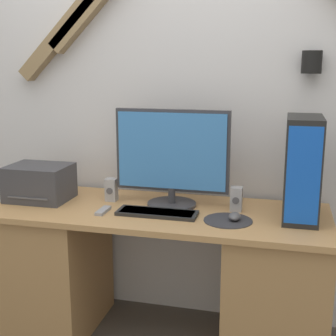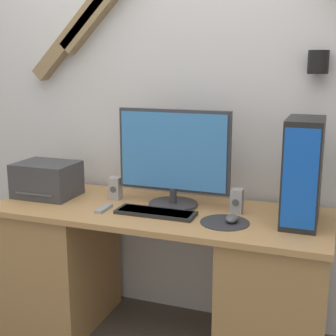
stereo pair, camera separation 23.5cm
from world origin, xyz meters
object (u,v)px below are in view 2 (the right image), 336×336
(printer, at_px, (47,179))
(speaker_right, at_px, (237,201))
(monitor, at_px, (173,156))
(mouse, at_px, (232,218))
(keyboard, at_px, (156,212))
(remote_control, at_px, (104,209))
(computer_tower, at_px, (303,172))
(speaker_left, at_px, (116,188))

(printer, relative_size, speaker_right, 2.66)
(speaker_right, bearing_deg, monitor, 178.84)
(mouse, bearing_deg, printer, 175.02)
(keyboard, bearing_deg, remote_control, -174.13)
(monitor, height_order, computer_tower, monitor)
(mouse, xyz_separation_m, speaker_right, (-0.01, 0.16, 0.04))
(keyboard, bearing_deg, printer, 171.92)
(printer, xyz_separation_m, speaker_right, (1.08, 0.06, -0.03))
(mouse, distance_m, printer, 1.09)
(mouse, distance_m, speaker_left, 0.71)
(speaker_left, bearing_deg, monitor, -0.90)
(computer_tower, relative_size, printer, 1.50)
(monitor, height_order, remote_control, monitor)
(speaker_left, bearing_deg, mouse, -13.73)
(monitor, height_order, speaker_left, monitor)
(computer_tower, distance_m, speaker_left, 1.01)
(keyboard, relative_size, computer_tower, 0.81)
(printer, bearing_deg, keyboard, -8.08)
(computer_tower, xyz_separation_m, remote_control, (-0.96, -0.15, -0.24))
(printer, height_order, speaker_left, printer)
(monitor, relative_size, remote_control, 4.59)
(mouse, bearing_deg, monitor, 154.98)
(speaker_left, bearing_deg, printer, -169.25)
(keyboard, height_order, mouse, mouse)
(remote_control, bearing_deg, computer_tower, 8.71)
(keyboard, bearing_deg, speaker_left, 150.49)
(monitor, height_order, printer, monitor)
(monitor, distance_m, printer, 0.76)
(computer_tower, relative_size, remote_control, 3.79)
(mouse, bearing_deg, speaker_right, 93.69)
(speaker_left, xyz_separation_m, speaker_right, (0.68, -0.01, 0.00))
(remote_control, bearing_deg, keyboard, 5.87)
(computer_tower, xyz_separation_m, speaker_right, (-0.31, 0.04, -0.19))
(keyboard, relative_size, speaker_right, 3.24)
(printer, bearing_deg, monitor, 5.38)
(mouse, relative_size, remote_control, 0.69)
(keyboard, xyz_separation_m, computer_tower, (0.69, 0.12, 0.24))
(keyboard, relative_size, printer, 1.22)
(keyboard, distance_m, mouse, 0.39)
(remote_control, bearing_deg, monitor, 32.31)
(monitor, height_order, mouse, monitor)
(monitor, bearing_deg, computer_tower, -4.30)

